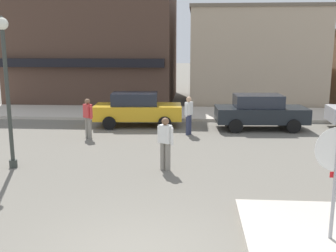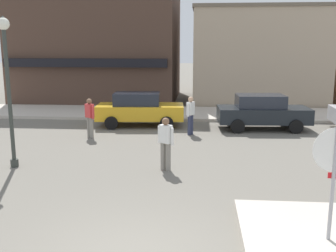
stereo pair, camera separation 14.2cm
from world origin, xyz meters
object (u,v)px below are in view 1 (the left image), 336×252
at_px(lamp_post, 6,71).
at_px(pedestrian_crossing_near, 189,114).
at_px(parked_car_second, 260,111).
at_px(pedestrian_kerb_side, 165,142).
at_px(parked_car_nearest, 137,109).
at_px(stop_sign, 336,168).
at_px(pedestrian_crossing_far, 88,117).

xyz_separation_m(lamp_post, pedestrian_crossing_near, (5.31, 4.99, -2.09)).
height_order(parked_car_second, pedestrian_kerb_side, pedestrian_kerb_side).
bearing_deg(parked_car_nearest, pedestrian_kerb_side, -74.54).
distance_m(pedestrian_crossing_near, pedestrian_kerb_side, 4.96).
bearing_deg(parked_car_second, lamp_post, -143.27).
bearing_deg(parked_car_second, parked_car_nearest, 176.70).
relative_size(lamp_post, parked_car_nearest, 1.10).
relative_size(stop_sign, parked_car_second, 0.56).
bearing_deg(lamp_post, stop_sign, -27.69).
xyz_separation_m(pedestrian_crossing_far, pedestrian_kerb_side, (3.45, -3.99, 0.00)).
bearing_deg(lamp_post, parked_car_second, 36.73).
height_order(pedestrian_crossing_near, pedestrian_kerb_side, same).
bearing_deg(stop_sign, parked_car_second, 88.22).
distance_m(lamp_post, parked_car_nearest, 7.56).
bearing_deg(parked_car_second, pedestrian_crossing_far, -162.52).
xyz_separation_m(stop_sign, lamp_post, (-8.15, 4.27, 1.44)).
xyz_separation_m(parked_car_second, pedestrian_crossing_far, (-7.21, -2.27, 0.06)).
bearing_deg(pedestrian_kerb_side, parked_car_nearest, 105.46).
height_order(stop_sign, parked_car_second, stop_sign).
distance_m(parked_car_nearest, pedestrian_crossing_near, 2.94).
bearing_deg(stop_sign, pedestrian_kerb_side, 128.43).
bearing_deg(pedestrian_kerb_side, parked_car_second, 58.98).
distance_m(stop_sign, pedestrian_crossing_far, 10.82).
distance_m(lamp_post, parked_car_second, 10.79).
bearing_deg(pedestrian_crossing_far, parked_car_second, 17.48).
bearing_deg(parked_car_second, pedestrian_crossing_near, -157.09).
distance_m(stop_sign, pedestrian_crossing_near, 9.71).
bearing_deg(pedestrian_crossing_near, stop_sign, -72.98).
xyz_separation_m(lamp_post, pedestrian_crossing_far, (1.26, 4.05, -2.09)).
xyz_separation_m(stop_sign, pedestrian_crossing_far, (-6.88, 8.33, -0.65)).
bearing_deg(pedestrian_crossing_near, pedestrian_crossing_far, -167.02).
xyz_separation_m(parked_car_second, pedestrian_crossing_near, (-3.17, -1.34, 0.06)).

